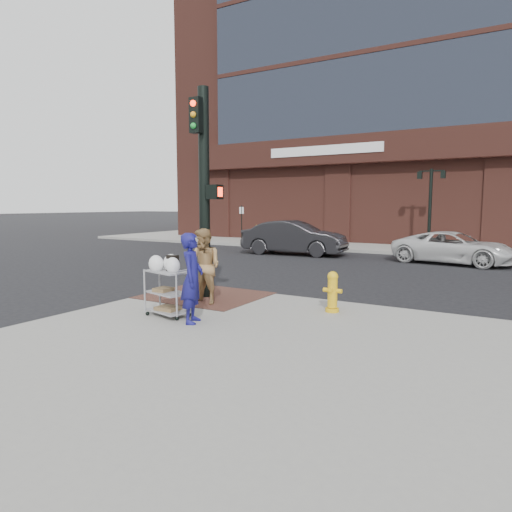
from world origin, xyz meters
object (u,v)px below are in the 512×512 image
Objects in this scene: lamp_post at (430,200)px; utility_cart at (168,288)px; woman_blue at (192,278)px; traffic_signal_pole at (204,187)px; sedan_dark at (294,238)px; fire_hydrant at (332,291)px; pedestrian_tan at (204,266)px; minivan_white at (454,248)px.

utility_cart is at bearing -96.57° from lamp_post.
lamp_post reaches higher than woman_blue.
traffic_signal_pole is 3.03m from woman_blue.
fire_hydrant is at bearing -155.18° from sedan_dark.
traffic_signal_pole is at bearing -99.24° from lamp_post.
woman_blue is (1.25, -2.08, -1.82)m from traffic_signal_pole.
woman_blue is 1.00× the size of pedestrian_tan.
traffic_signal_pole reaches higher than sedan_dark.
minivan_white is (7.09, 0.23, -0.16)m from sedan_dark.
minivan_white is 5.44× the size of fire_hydrant.
sedan_dark is at bearing -141.13° from lamp_post.
fire_hydrant is at bearing 20.90° from pedestrian_tan.
lamp_post is at bearing 92.89° from fire_hydrant.
sedan_dark is (-3.35, 11.51, -0.20)m from pedestrian_tan.
traffic_signal_pole is at bearing -169.95° from sedan_dark.
traffic_signal_pole is 2.89× the size of woman_blue.
pedestrian_tan is 1.37× the size of utility_cart.
traffic_signal_pole is 3.94m from fire_hydrant.
lamp_post is 17.42m from woman_blue.
utility_cart is at bearing -81.69° from pedestrian_tan.
traffic_signal_pole is 1.06× the size of minivan_white.
pedestrian_tan is (-2.03, -15.85, -1.61)m from lamp_post.
sedan_dark is at bearing 104.89° from utility_cart.
pedestrian_tan is 12.33m from minivan_white.
traffic_signal_pole is at bearing 104.57° from utility_cart.
fire_hydrant is at bearing -65.84° from woman_blue.
woman_blue is at bearing -167.11° from sedan_dark.
woman_blue reaches higher than minivan_white.
traffic_signal_pole reaches higher than woman_blue.
sedan_dark reaches higher than utility_cart.
lamp_post is 15.43m from traffic_signal_pole.
lamp_post is 17.37m from utility_cart.
lamp_post is 3.19× the size of utility_cart.
lamp_post reaches higher than utility_cart.
sedan_dark is 3.94× the size of utility_cart.
woman_blue is at bearing -94.05° from lamp_post.
lamp_post is 7.15m from sedan_dark.
utility_cart is (-1.98, -17.15, -1.90)m from lamp_post.
minivan_white is (1.71, -4.11, -1.96)m from lamp_post.
minivan_white reaches higher than fire_hydrant.
traffic_signal_pole is 11.45m from sedan_dark.
fire_hydrant is (6.14, -10.76, -0.22)m from sedan_dark.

